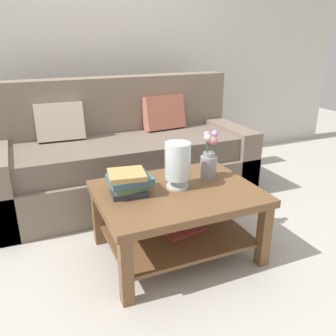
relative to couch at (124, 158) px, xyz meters
The scene contains 7 objects.
ground_plane 0.86m from the couch, 91.69° to the right, with size 10.00×10.00×0.00m, color #B7B2A8.
back_wall 1.32m from the couch, 91.51° to the left, with size 6.40×0.12×2.70m, color beige.
couch is the anchor object (origin of this frame).
coffee_table 1.06m from the couch, 87.29° to the right, with size 1.03×0.79×0.47m.
book_stack_main 1.04m from the couch, 104.38° to the right, with size 0.28×0.25×0.15m.
glass_hurricane_vase 1.05m from the couch, 86.02° to the right, with size 0.17×0.17×0.30m.
flower_pitcher 1.04m from the couch, 70.31° to the right, with size 0.12×0.12×0.34m.
Camera 1 is at (-0.80, -2.15, 1.41)m, focal length 37.34 mm.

